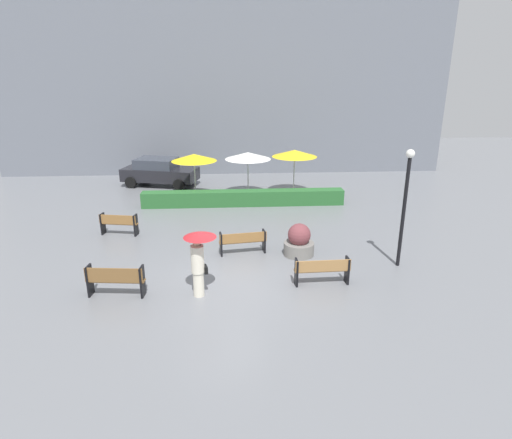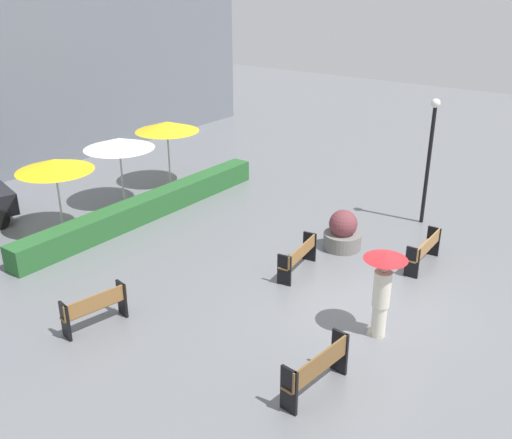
{
  "view_description": "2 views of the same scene",
  "coord_description": "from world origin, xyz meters",
  "px_view_note": "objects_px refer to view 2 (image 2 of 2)",
  "views": [
    {
      "loc": [
        0.27,
        -11.93,
        6.25
      ],
      "look_at": [
        1.19,
        2.6,
        1.24
      ],
      "focal_mm": 30.25,
      "sensor_mm": 36.0,
      "label": 1
    },
    {
      "loc": [
        -10.81,
        -4.8,
        7.31
      ],
      "look_at": [
        0.3,
        3.54,
        1.38
      ],
      "focal_mm": 40.25,
      "sensor_mm": 36.0,
      "label": 2
    }
  ],
  "objects_px": {
    "patio_umbrella_white": "(119,143)",
    "bench_far_left": "(95,307)",
    "patio_umbrella_yellow_far": "(167,126)",
    "lamp_post": "(430,149)",
    "pedestrian_with_umbrella": "(383,283)",
    "planter_pot": "(343,232)",
    "bench_near_left": "(317,367)",
    "patio_umbrella_yellow": "(54,165)",
    "bench_near_right": "(425,249)",
    "bench_mid_center": "(299,255)"
  },
  "relations": [
    {
      "from": "lamp_post",
      "to": "patio_umbrella_yellow",
      "type": "relative_size",
      "value": 1.68
    },
    {
      "from": "bench_near_right",
      "to": "bench_far_left",
      "type": "distance_m",
      "value": 8.66
    },
    {
      "from": "planter_pot",
      "to": "patio_umbrella_yellow",
      "type": "xyz_separation_m",
      "value": [
        -4.18,
        7.39,
        1.68
      ]
    },
    {
      "from": "bench_far_left",
      "to": "pedestrian_with_umbrella",
      "type": "relative_size",
      "value": 0.77
    },
    {
      "from": "planter_pot",
      "to": "patio_umbrella_white",
      "type": "relative_size",
      "value": 0.5
    },
    {
      "from": "bench_mid_center",
      "to": "bench_near_right",
      "type": "bearing_deg",
      "value": -46.97
    },
    {
      "from": "bench_near_left",
      "to": "pedestrian_with_umbrella",
      "type": "distance_m",
      "value": 2.55
    },
    {
      "from": "planter_pot",
      "to": "pedestrian_with_umbrella",
      "type": "bearing_deg",
      "value": -140.48
    },
    {
      "from": "bench_mid_center",
      "to": "bench_near_left",
      "type": "relative_size",
      "value": 1.01
    },
    {
      "from": "bench_far_left",
      "to": "patio_umbrella_white",
      "type": "height_order",
      "value": "patio_umbrella_white"
    },
    {
      "from": "patio_umbrella_yellow",
      "to": "bench_far_left",
      "type": "bearing_deg",
      "value": -118.69
    },
    {
      "from": "lamp_post",
      "to": "bench_near_left",
      "type": "bearing_deg",
      "value": -170.2
    },
    {
      "from": "bench_near_left",
      "to": "pedestrian_with_umbrella",
      "type": "height_order",
      "value": "pedestrian_with_umbrella"
    },
    {
      "from": "bench_near_right",
      "to": "bench_far_left",
      "type": "bearing_deg",
      "value": 146.83
    },
    {
      "from": "patio_umbrella_yellow_far",
      "to": "bench_mid_center",
      "type": "bearing_deg",
      "value": -111.07
    },
    {
      "from": "planter_pot",
      "to": "lamp_post",
      "type": "relative_size",
      "value": 0.3
    },
    {
      "from": "pedestrian_with_umbrella",
      "to": "planter_pot",
      "type": "xyz_separation_m",
      "value": [
        3.35,
        2.77,
        -0.78
      ]
    },
    {
      "from": "pedestrian_with_umbrella",
      "to": "planter_pot",
      "type": "relative_size",
      "value": 1.69
    },
    {
      "from": "pedestrian_with_umbrella",
      "to": "planter_pot",
      "type": "distance_m",
      "value": 4.42
    },
    {
      "from": "planter_pot",
      "to": "patio_umbrella_white",
      "type": "bearing_deg",
      "value": 100.76
    },
    {
      "from": "bench_mid_center",
      "to": "planter_pot",
      "type": "bearing_deg",
      "value": -5.92
    },
    {
      "from": "bench_near_left",
      "to": "bench_far_left",
      "type": "xyz_separation_m",
      "value": [
        -1.1,
        5.1,
        -0.04
      ]
    },
    {
      "from": "patio_umbrella_yellow",
      "to": "bench_near_right",
      "type": "bearing_deg",
      "value": -64.96
    },
    {
      "from": "bench_far_left",
      "to": "lamp_post",
      "type": "height_order",
      "value": "lamp_post"
    },
    {
      "from": "patio_umbrella_yellow",
      "to": "patio_umbrella_white",
      "type": "distance_m",
      "value": 2.73
    },
    {
      "from": "bench_mid_center",
      "to": "patio_umbrella_yellow",
      "type": "height_order",
      "value": "patio_umbrella_yellow"
    },
    {
      "from": "pedestrian_with_umbrella",
      "to": "patio_umbrella_yellow_far",
      "type": "xyz_separation_m",
      "value": [
        4.32,
        10.67,
        0.96
      ]
    },
    {
      "from": "patio_umbrella_yellow",
      "to": "patio_umbrella_yellow_far",
      "type": "height_order",
      "value": "patio_umbrella_yellow_far"
    },
    {
      "from": "bench_near_right",
      "to": "patio_umbrella_yellow_far",
      "type": "relative_size",
      "value": 0.71
    },
    {
      "from": "bench_near_right",
      "to": "patio_umbrella_yellow_far",
      "type": "distance_m",
      "value": 10.38
    },
    {
      "from": "planter_pot",
      "to": "patio_umbrella_white",
      "type": "distance_m",
      "value": 8.03
    },
    {
      "from": "lamp_post",
      "to": "patio_umbrella_yellow",
      "type": "xyz_separation_m",
      "value": [
        -7.4,
        8.5,
        -0.25
      ]
    },
    {
      "from": "bench_mid_center",
      "to": "patio_umbrella_yellow_far",
      "type": "relative_size",
      "value": 0.71
    },
    {
      "from": "bench_near_right",
      "to": "planter_pot",
      "type": "relative_size",
      "value": 1.47
    },
    {
      "from": "lamp_post",
      "to": "patio_umbrella_yellow",
      "type": "distance_m",
      "value": 11.28
    },
    {
      "from": "bench_near_left",
      "to": "patio_umbrella_yellow",
      "type": "height_order",
      "value": "patio_umbrella_yellow"
    },
    {
      "from": "patio_umbrella_white",
      "to": "planter_pot",
      "type": "bearing_deg",
      "value": -79.24
    },
    {
      "from": "bench_near_left",
      "to": "planter_pot",
      "type": "height_order",
      "value": "planter_pot"
    },
    {
      "from": "bench_near_right",
      "to": "bench_mid_center",
      "type": "distance_m",
      "value": 3.45
    },
    {
      "from": "planter_pot",
      "to": "patio_umbrella_yellow_far",
      "type": "height_order",
      "value": "patio_umbrella_yellow_far"
    },
    {
      "from": "patio_umbrella_white",
      "to": "bench_far_left",
      "type": "bearing_deg",
      "value": -135.78
    },
    {
      "from": "bench_near_left",
      "to": "patio_umbrella_yellow",
      "type": "relative_size",
      "value": 0.72
    },
    {
      "from": "bench_far_left",
      "to": "patio_umbrella_yellow",
      "type": "height_order",
      "value": "patio_umbrella_yellow"
    },
    {
      "from": "bench_near_left",
      "to": "bench_far_left",
      "type": "distance_m",
      "value": 5.21
    },
    {
      "from": "bench_mid_center",
      "to": "lamp_post",
      "type": "distance_m",
      "value": 5.72
    },
    {
      "from": "lamp_post",
      "to": "patio_umbrella_white",
      "type": "distance_m",
      "value": 10.0
    },
    {
      "from": "patio_umbrella_white",
      "to": "patio_umbrella_yellow_far",
      "type": "xyz_separation_m",
      "value": [
        2.43,
        0.19,
        0.06
      ]
    },
    {
      "from": "bench_near_right",
      "to": "bench_far_left",
      "type": "xyz_separation_m",
      "value": [
        -7.25,
        4.74,
        0.01
      ]
    },
    {
      "from": "pedestrian_with_umbrella",
      "to": "lamp_post",
      "type": "height_order",
      "value": "lamp_post"
    },
    {
      "from": "patio_umbrella_yellow_far",
      "to": "bench_far_left",
      "type": "bearing_deg",
      "value": -145.16
    }
  ]
}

